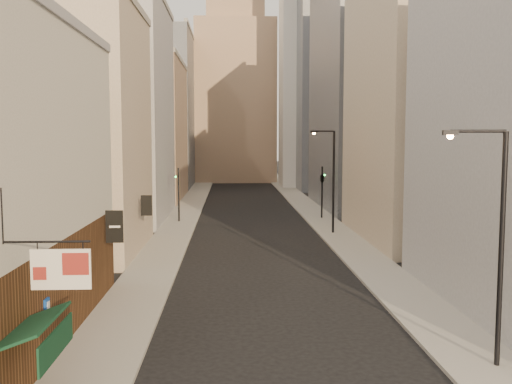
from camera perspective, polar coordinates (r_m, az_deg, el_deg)
name	(u,v)px	position (r m, az deg, el deg)	size (l,w,h in m)	color
sidewalk_left	(192,203)	(67.77, -6.40, -1.07)	(3.00, 140.00, 0.15)	#9A958B
sidewalk_right	(302,202)	(68.15, 4.57, -1.01)	(3.00, 140.00, 0.15)	#9A958B
left_bldg_beige	(78,133)	(39.50, -17.39, 5.66)	(8.00, 12.00, 16.00)	tan
left_bldg_grey	(123,113)	(55.17, -13.18, 7.69)	(8.00, 16.00, 20.00)	gray
left_bldg_tan	(150,132)	(72.90, -10.55, 5.96)	(8.00, 18.00, 17.00)	tan
left_bldg_wingrid	(167,111)	(92.84, -8.86, 8.01)	(8.00, 20.00, 24.00)	gray
right_bldg_beige	(418,107)	(44.50, 15.87, 8.21)	(8.00, 16.00, 20.00)	tan
right_bldg_wingrid	(358,89)	(63.97, 10.20, 10.10)	(8.00, 20.00, 26.00)	gray
highrise	(358,23)	(94.12, 10.13, 16.33)	(21.00, 23.00, 51.20)	gray
clock_tower	(235,83)	(104.68, -2.07, 10.85)	(14.00, 14.00, 44.90)	tan
white_tower	(306,68)	(91.64, 5.06, 12.23)	(8.00, 8.00, 41.50)	silver
streetlamp_near	(495,235)	(20.14, 22.82, -3.94)	(2.08, 0.41, 7.92)	black
streetlamp_mid	(331,176)	(45.46, 7.54, 1.65)	(2.06, 0.94, 8.26)	black
traffic_light_left	(178,184)	(51.90, -7.76, 0.81)	(0.54, 0.42, 5.00)	black
traffic_light_right	(322,179)	(54.13, 6.63, 1.35)	(0.64, 0.63, 5.00)	black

